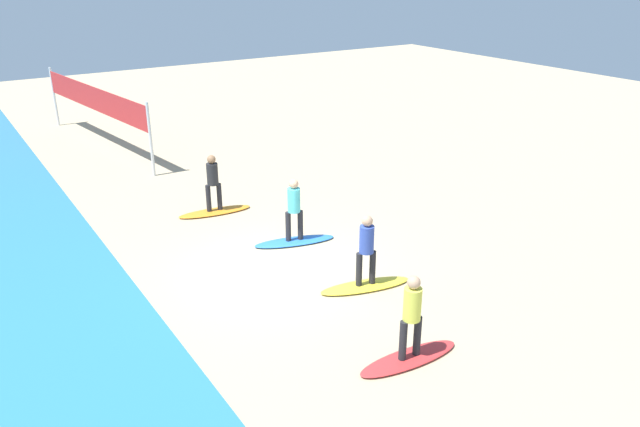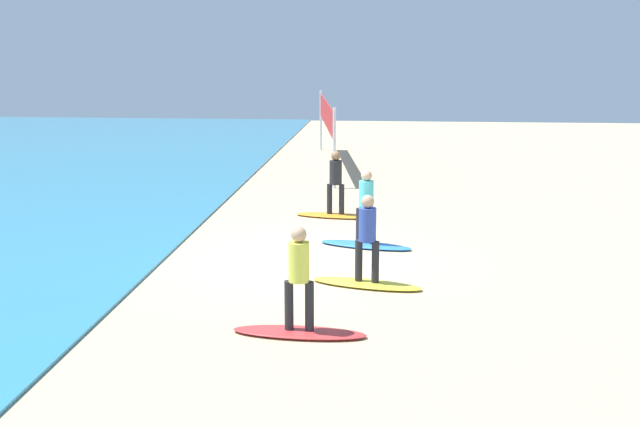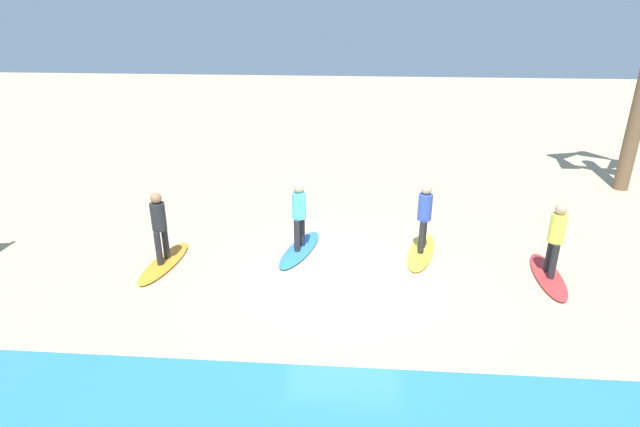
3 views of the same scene
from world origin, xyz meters
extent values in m
plane|color=tan|center=(0.00, 0.00, 0.00)|extent=(60.00, 60.00, 0.00)
ellipsoid|color=red|center=(-4.35, -0.31, 0.04)|extent=(0.67, 2.13, 0.09)
cylinder|color=#232328|center=(-4.35, -0.15, 0.48)|extent=(0.14, 0.14, 0.78)
cylinder|color=#232328|center=(-4.36, -0.47, 0.48)|extent=(0.14, 0.14, 0.78)
cylinder|color=#E0E04C|center=(-4.35, -0.31, 1.18)|extent=(0.32, 0.32, 0.62)
sphere|color=tan|center=(-4.35, -0.31, 1.61)|extent=(0.24, 0.24, 0.24)
ellipsoid|color=yellow|center=(-1.75, -1.27, 0.04)|extent=(1.04, 2.17, 0.09)
cylinder|color=#232328|center=(-1.71, -1.11, 0.48)|extent=(0.14, 0.14, 0.78)
cylinder|color=#232328|center=(-1.79, -1.43, 0.48)|extent=(0.14, 0.14, 0.78)
cylinder|color=#334CAD|center=(-1.75, -1.27, 1.18)|extent=(0.32, 0.32, 0.62)
sphere|color=tan|center=(-1.75, -1.27, 1.61)|extent=(0.24, 0.24, 0.24)
ellipsoid|color=blue|center=(1.13, -1.16, 0.04)|extent=(1.10, 2.17, 0.09)
cylinder|color=#232328|center=(1.17, -1.00, 0.48)|extent=(0.14, 0.14, 0.78)
cylinder|color=#232328|center=(1.08, -1.31, 0.48)|extent=(0.14, 0.14, 0.78)
cylinder|color=#4CC6D1|center=(1.13, -1.16, 1.18)|extent=(0.32, 0.32, 0.62)
sphere|color=tan|center=(1.13, -1.16, 1.61)|extent=(0.24, 0.24, 0.24)
ellipsoid|color=orange|center=(4.11, -0.28, 0.04)|extent=(0.84, 2.16, 0.09)
cylinder|color=#232328|center=(4.13, -0.12, 0.48)|extent=(0.14, 0.14, 0.78)
cylinder|color=#232328|center=(4.09, -0.43, 0.48)|extent=(0.14, 0.14, 0.78)
cylinder|color=#262628|center=(4.11, -0.28, 1.18)|extent=(0.32, 0.32, 0.62)
sphere|color=#9E704C|center=(4.11, -0.28, 1.61)|extent=(0.24, 0.24, 0.24)
cylinder|color=silver|center=(8.30, 0.06, 1.25)|extent=(0.10, 0.10, 2.50)
cylinder|color=silver|center=(17.22, 1.26, 1.25)|extent=(0.10, 0.10, 2.50)
cube|color=red|center=(12.76, 0.66, 1.90)|extent=(8.92, 1.23, 0.90)
camera|label=1|loc=(-11.42, 6.21, 6.79)|focal=34.98mm
camera|label=2|loc=(-15.77, -1.65, 4.43)|focal=44.08mm
camera|label=3|loc=(-0.18, 9.78, 5.63)|focal=29.08mm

